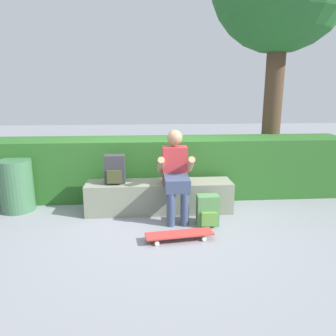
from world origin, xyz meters
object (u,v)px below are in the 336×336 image
object	(u,v)px
person_skater	(176,172)
skateboard_near_person	(179,234)
bench_main	(159,197)
backpack_on_bench	(115,170)
backpack_on_ground	(208,211)
trash_bin	(16,186)

from	to	relation	value
person_skater	skateboard_near_person	distance (m)	0.93
bench_main	skateboard_near_person	size ratio (longest dim) A/B	2.53
bench_main	person_skater	distance (m)	0.52
backpack_on_bench	backpack_on_ground	world-z (taller)	backpack_on_bench
skateboard_near_person	trash_bin	size ratio (longest dim) A/B	1.09
bench_main	backpack_on_ground	world-z (taller)	bench_main
backpack_on_bench	backpack_on_ground	distance (m)	1.40
bench_main	backpack_on_ground	xyz separation A→B (m)	(0.61, -0.53, -0.03)
skateboard_near_person	backpack_on_ground	distance (m)	0.60
person_skater	trash_bin	size ratio (longest dim) A/B	1.59
person_skater	backpack_on_ground	xyz separation A→B (m)	(0.39, -0.32, -0.45)
bench_main	backpack_on_ground	size ratio (longest dim) A/B	5.19
person_skater	backpack_on_bench	xyz separation A→B (m)	(-0.83, 0.20, -0.01)
bench_main	backpack_on_bench	distance (m)	0.75
person_skater	skateboard_near_person	bearing A→B (deg)	-91.75
backpack_on_ground	trash_bin	xyz separation A→B (m)	(-2.66, 0.71, 0.18)
backpack_on_bench	trash_bin	size ratio (longest dim) A/B	0.53
backpack_on_ground	bench_main	bearing A→B (deg)	138.91
backpack_on_ground	trash_bin	size ratio (longest dim) A/B	0.53
person_skater	trash_bin	bearing A→B (deg)	170.04
backpack_on_ground	backpack_on_bench	bearing A→B (deg)	157.06
person_skater	backpack_on_ground	world-z (taller)	person_skater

